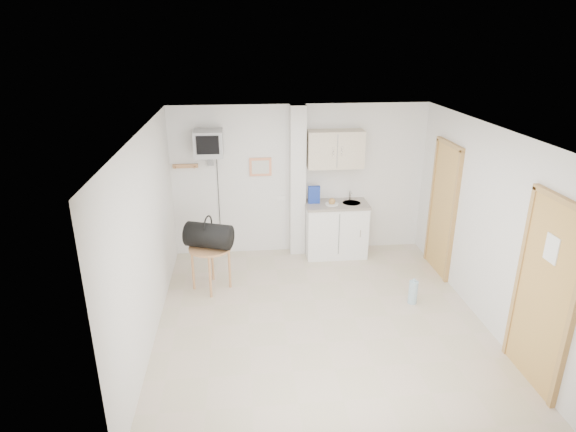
{
  "coord_description": "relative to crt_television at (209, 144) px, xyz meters",
  "views": [
    {
      "loc": [
        -0.96,
        -5.37,
        3.53
      ],
      "look_at": [
        -0.36,
        0.6,
        1.25
      ],
      "focal_mm": 30.0,
      "sensor_mm": 36.0,
      "label": 1
    }
  ],
  "objects": [
    {
      "name": "kitchenette",
      "position": [
        2.02,
        -0.02,
        -1.13
      ],
      "size": [
        1.03,
        0.58,
        2.1
      ],
      "color": "white",
      "rests_on": "ground"
    },
    {
      "name": "ground",
      "position": [
        1.45,
        -2.02,
        -1.94
      ],
      "size": [
        4.5,
        4.5,
        0.0
      ],
      "primitive_type": "plane",
      "color": "beige",
      "rests_on": "ground"
    },
    {
      "name": "duffel_bag",
      "position": [
        -0.01,
        -1.03,
        -1.09
      ],
      "size": [
        0.73,
        0.56,
        0.48
      ],
      "rotation": [
        0.0,
        0.0,
        -0.36
      ],
      "color": "black",
      "rests_on": "round_table"
    },
    {
      "name": "room_envelope",
      "position": [
        1.69,
        -1.93,
        -0.4
      ],
      "size": [
        4.24,
        4.54,
        2.55
      ],
      "color": "white",
      "rests_on": "ground"
    },
    {
      "name": "crt_television",
      "position": [
        0.0,
        0.0,
        0.0
      ],
      "size": [
        0.44,
        0.45,
        2.15
      ],
      "color": "slate",
      "rests_on": "ground"
    },
    {
      "name": "round_table",
      "position": [
        0.0,
        -1.02,
        -1.36
      ],
      "size": [
        0.61,
        0.61,
        0.66
      ],
      "rotation": [
        0.0,
        0.0,
        -0.01
      ],
      "color": "tan",
      "rests_on": "ground"
    },
    {
      "name": "water_bottle",
      "position": [
        2.8,
        -1.73,
        -1.77
      ],
      "size": [
        0.12,
        0.12,
        0.37
      ],
      "color": "#9EC0D0",
      "rests_on": "ground"
    }
  ]
}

